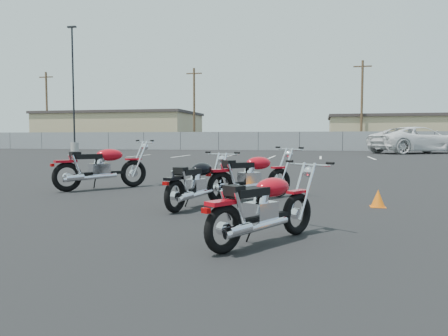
% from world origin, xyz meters
% --- Properties ---
extents(ground, '(120.00, 120.00, 0.00)m').
position_xyz_m(ground, '(0.00, 0.00, 0.00)').
color(ground, black).
rests_on(ground, ground).
extents(motorcycle_front_red, '(1.91, 2.12, 1.18)m').
position_xyz_m(motorcycle_front_red, '(-3.09, 1.93, 0.54)').
color(motorcycle_front_red, black).
rests_on(motorcycle_front_red, ground).
extents(motorcycle_second_black, '(0.95, 1.95, 0.96)m').
position_xyz_m(motorcycle_second_black, '(-0.12, -0.16, 0.44)').
color(motorcycle_second_black, black).
rests_on(motorcycle_second_black, ground).
extents(motorcycle_third_red, '(1.74, 1.83, 1.04)m').
position_xyz_m(motorcycle_third_red, '(0.68, 0.93, 0.47)').
color(motorcycle_third_red, black).
rests_on(motorcycle_third_red, ground).
extents(motorcycle_rear_red, '(1.35, 1.77, 0.93)m').
position_xyz_m(motorcycle_rear_red, '(1.38, -2.56, 0.42)').
color(motorcycle_rear_red, black).
rests_on(motorcycle_rear_red, ground).
extents(training_cone_near, '(0.26, 0.26, 0.31)m').
position_xyz_m(training_cone_near, '(3.01, 0.55, 0.16)').
color(training_cone_near, orange).
rests_on(training_cone_near, ground).
extents(light_pole_west, '(0.80, 0.70, 11.11)m').
position_xyz_m(light_pole_west, '(-19.74, 28.04, 2.96)').
color(light_pole_west, '#999791').
rests_on(light_pole_west, ground).
extents(chainlink_fence, '(80.06, 0.06, 1.80)m').
position_xyz_m(chainlink_fence, '(-0.00, 35.00, 0.90)').
color(chainlink_fence, slate).
rests_on(chainlink_fence, ground).
extents(tan_building_west, '(18.40, 10.40, 4.30)m').
position_xyz_m(tan_building_west, '(-22.00, 42.00, 2.16)').
color(tan_building_west, tan).
rests_on(tan_building_west, ground).
extents(tan_building_east, '(14.40, 9.40, 3.70)m').
position_xyz_m(tan_building_east, '(10.00, 44.00, 1.86)').
color(tan_building_east, tan).
rests_on(tan_building_east, ground).
extents(utility_pole_a, '(1.80, 0.24, 9.00)m').
position_xyz_m(utility_pole_a, '(-30.00, 39.00, 4.69)').
color(utility_pole_a, '#493422').
rests_on(utility_pole_a, ground).
extents(utility_pole_b, '(1.80, 0.24, 9.00)m').
position_xyz_m(utility_pole_b, '(-12.00, 40.00, 4.69)').
color(utility_pole_b, '#493422').
rests_on(utility_pole_b, ground).
extents(utility_pole_c, '(1.80, 0.24, 9.00)m').
position_xyz_m(utility_pole_c, '(6.00, 39.00, 4.69)').
color(utility_pole_c, '#493422').
rests_on(utility_pole_c, ground).
extents(parking_line_stripes, '(15.12, 4.00, 0.01)m').
position_xyz_m(parking_line_stripes, '(-2.50, 20.00, 0.00)').
color(parking_line_stripes, silver).
rests_on(parking_line_stripes, ground).
extents(white_van, '(7.17, 9.22, 3.28)m').
position_xyz_m(white_van, '(9.34, 28.87, 1.64)').
color(white_van, white).
rests_on(white_van, ground).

